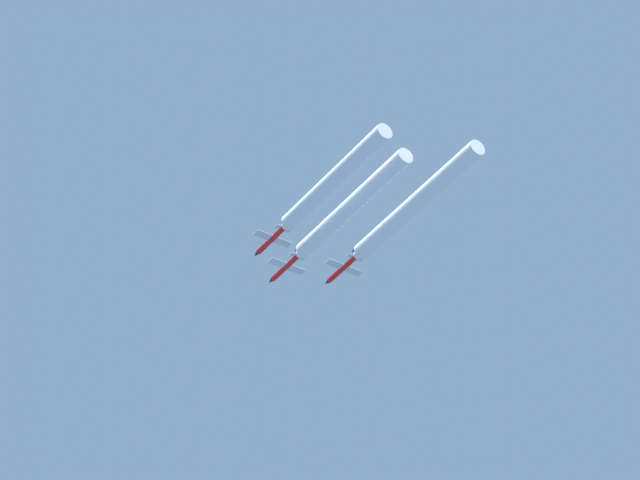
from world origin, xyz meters
TOP-DOWN VIEW (x-y plane):
  - jet_lead at (0.26, 5.52)m, footprint 8.45×12.31m
  - jet_left_wingman at (-8.39, -2.66)m, footprint 8.45×12.31m
  - jet_right_wingman at (9.23, -2.69)m, footprint 8.45×12.31m
  - smoke_trail_lead at (0.26, -19.55)m, footprint 3.51×38.88m
  - smoke_trail_left_wingman at (-8.39, -26.28)m, footprint 3.51×35.98m
  - smoke_trail_right_wingman at (9.23, -29.34)m, footprint 3.51×42.04m

SIDE VIEW (x-z plane):
  - smoke_trail_right_wingman at x=9.23m, z-range 242.72..246.23m
  - jet_right_wingman at x=9.23m, z-range 243.02..245.98m
  - smoke_trail_left_wingman at x=-8.39m, z-range 243.06..246.58m
  - jet_left_wingman at x=-8.39m, z-range 243.37..246.33m
  - smoke_trail_lead at x=0.26m, z-range 244.55..248.07m
  - jet_lead at x=0.26m, z-range 244.86..247.82m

